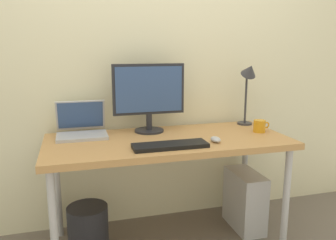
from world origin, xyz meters
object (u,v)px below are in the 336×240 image
Objects in this scene: desk_lamp at (249,80)px; laptop at (81,127)px; computer_tower at (245,200)px; desk at (168,148)px; wastebasket at (88,228)px; coffee_mug at (260,126)px; monitor at (149,94)px; mouse at (216,139)px; keyboard at (170,145)px.

laptop is at bearing 179.08° from desk_lamp.
laptop reaches higher than computer_tower.
desk reaches higher than wastebasket.
desk_lamp is at bearing 85.12° from coffee_mug.
monitor is 1.16× the size of computer_tower.
desk_lamp is at bearing 65.00° from computer_tower.
computer_tower is 1.40× the size of wastebasket.
wastebasket is at bearing 165.04° from mouse.
laptop is 1.27m from computer_tower.
wastebasket is at bearing -88.64° from laptop.
keyboard is 0.72m from coffee_mug.
laptop is (-0.53, 0.23, 0.12)m from desk.
monitor reaches higher than desk.
laptop reaches higher than coffee_mug.
computer_tower is at bearing -0.52° from wastebasket.
mouse is 0.77× the size of coffee_mug.
computer_tower is at bearing 20.36° from keyboard.
desk is 3.14× the size of monitor.
monitor is 1.11× the size of keyboard.
computer_tower is at bearing 31.04° from mouse.
laptop is 0.65m from keyboard.
laptop is 1.23m from desk_lamp.
laptop is 0.88m from mouse.
wastebasket is at bearing -172.29° from desk_lamp.
monitor is 0.48m from keyboard.
desk_lamp reaches higher than keyboard.
computer_tower is at bearing 144.20° from coffee_mug.
mouse reaches higher than computer_tower.
laptop is 0.73× the size of keyboard.
coffee_mug is at bearing -94.88° from desk_lamp.
keyboard is 0.85m from computer_tower.
monitor is at bearing 19.76° from wastebasket.
laptop is at bearing 156.81° from desk.
desk_lamp is at bearing -0.92° from laptop.
desk_lamp is at bearing 0.06° from monitor.
wastebasket is at bearing 179.48° from computer_tower.
monitor is 0.50m from laptop.
desk is 0.39m from monitor.
computer_tower reaches higher than wastebasket.
monitor reaches higher than wastebasket.
coffee_mug is at bearing -16.50° from monitor.
desk_lamp is 0.88m from keyboard.
desk is at bearing 147.65° from mouse.
laptop reaches higher than keyboard.
desk_lamp reaches higher than wastebasket.
desk is 0.32m from mouse.
mouse is (0.26, -0.16, 0.08)m from desk.
mouse is at bearing -32.35° from desk.
desk is 4.80× the size of laptop.
mouse is (0.33, -0.37, -0.24)m from monitor.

